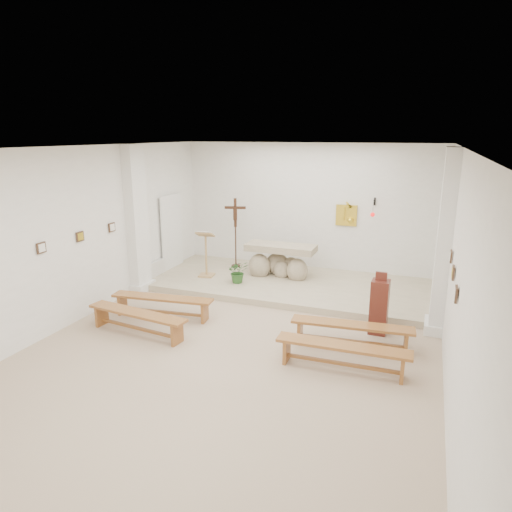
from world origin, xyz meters
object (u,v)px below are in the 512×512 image
at_px(altar, 280,263).
at_px(bench_right_second, 343,351).
at_px(bench_left_second, 137,317).
at_px(bench_right_front, 352,330).
at_px(crucifix_stand, 235,228).
at_px(lectern, 206,254).
at_px(donation_pedestal, 379,307).
at_px(bench_left_front, 162,302).

relative_size(altar, bench_right_second, 0.82).
bearing_deg(bench_left_second, bench_right_front, 19.43).
bearing_deg(crucifix_stand, bench_right_second, -64.79).
xyz_separation_m(altar, lectern, (-1.76, -0.71, 0.25)).
bearing_deg(bench_left_second, crucifix_stand, 94.96).
bearing_deg(bench_right_second, altar, 118.89).
bearing_deg(donation_pedestal, crucifix_stand, 147.80).
xyz_separation_m(bench_left_front, bench_right_second, (3.91, -0.89, 0.00)).
xyz_separation_m(donation_pedestal, bench_left_front, (-4.29, -0.80, -0.20)).
bearing_deg(donation_pedestal, bench_left_second, -157.08).
xyz_separation_m(donation_pedestal, bench_right_second, (-0.38, -1.69, -0.20)).
bearing_deg(donation_pedestal, altar, 140.80).
distance_m(lectern, bench_right_second, 5.33).
bearing_deg(donation_pedestal, bench_right_front, -113.68).
bearing_deg(altar, bench_right_front, -52.85).
height_order(bench_right_front, bench_right_second, same).
bearing_deg(bench_right_front, crucifix_stand, 131.58).
distance_m(crucifix_stand, bench_left_second, 4.55).
height_order(altar, crucifix_stand, crucifix_stand).
bearing_deg(lectern, bench_left_second, -95.76).
bearing_deg(donation_pedestal, bench_left_front, -167.99).
xyz_separation_m(lectern, donation_pedestal, (4.51, -1.65, -0.21)).
relative_size(donation_pedestal, bench_right_second, 0.57).
relative_size(bench_left_second, bench_right_second, 1.01).
xyz_separation_m(crucifix_stand, bench_left_second, (-0.13, -4.45, -0.90)).
bearing_deg(bench_left_front, donation_pedestal, 3.78).
xyz_separation_m(crucifix_stand, donation_pedestal, (4.16, -2.76, -0.71)).
relative_size(bench_left_front, bench_right_front, 1.00).
bearing_deg(lectern, crucifix_stand, 63.06).
bearing_deg(altar, crucifix_stand, 164.12).
bearing_deg(bench_left_front, altar, 57.16).
xyz_separation_m(lectern, bench_right_front, (4.13, -2.45, -0.41)).
height_order(altar, bench_left_front, altar).
height_order(bench_right_front, bench_left_second, same).
bearing_deg(bench_right_front, lectern, 144.23).
height_order(altar, bench_left_second, altar).
bearing_deg(bench_right_second, lectern, 139.58).
xyz_separation_m(crucifix_stand, bench_left_front, (-0.13, -3.57, -0.90)).
height_order(bench_left_front, bench_right_second, same).
relative_size(altar, bench_left_second, 0.82).
bearing_deg(bench_left_front, bench_right_front, -6.82).
height_order(lectern, bench_right_front, lectern).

